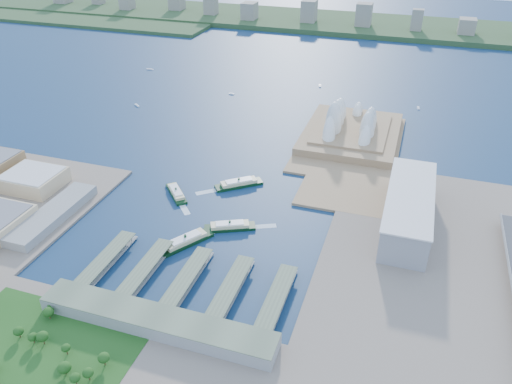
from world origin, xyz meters
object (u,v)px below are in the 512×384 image
(ferry_a, at_px, (176,191))
(ferry_b, at_px, (239,182))
(ferry_c, at_px, (185,239))
(opera_house, at_px, (353,118))
(ferry_d, at_px, (230,225))
(toaster_building, at_px, (408,209))

(ferry_a, xyz_separation_m, ferry_b, (62.48, 42.35, 0.77))
(ferry_a, height_order, ferry_b, ferry_b)
(ferry_b, distance_m, ferry_c, 125.94)
(opera_house, bearing_deg, ferry_d, -107.78)
(ferry_a, bearing_deg, ferry_b, -7.62)
(ferry_b, height_order, ferry_d, ferry_b)
(ferry_d, bearing_deg, ferry_c, 114.66)
(ferry_b, bearing_deg, ferry_a, -94.33)
(ferry_a, bearing_deg, ferry_d, -69.58)
(toaster_building, xyz_separation_m, ferry_b, (-196.31, 22.06, -15.05))
(ferry_a, bearing_deg, ferry_c, -100.07)
(ferry_a, distance_m, ferry_b, 75.48)
(ferry_b, xyz_separation_m, ferry_c, (-11.20, -125.44, 0.10))
(ferry_a, relative_size, ferry_c, 0.84)
(ferry_a, distance_m, ferry_d, 94.93)
(toaster_building, bearing_deg, ferry_b, 173.59)
(ferry_a, bearing_deg, toaster_building, -37.27)
(opera_house, xyz_separation_m, toaster_building, (90.00, -200.00, -11.50))
(toaster_building, height_order, ferry_a, toaster_building)
(opera_house, xyz_separation_m, ferry_d, (-84.85, -264.61, -26.97))
(ferry_c, bearing_deg, ferry_a, -25.74)
(opera_house, distance_m, ferry_c, 326.41)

